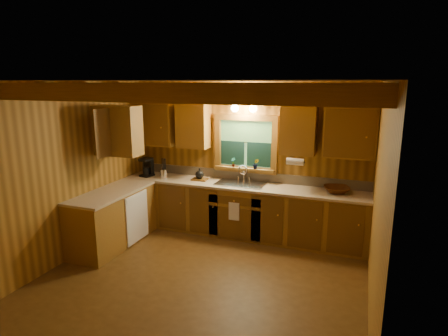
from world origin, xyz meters
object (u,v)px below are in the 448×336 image
at_px(coffee_maker, 147,167).
at_px(cutting_board, 200,179).
at_px(sink, 241,186).
at_px(wicker_basket, 337,190).

relative_size(coffee_maker, cutting_board, 1.25).
bearing_deg(sink, cutting_board, -179.87).
bearing_deg(cutting_board, coffee_maker, 179.86).
distance_m(cutting_board, wicker_basket, 2.32).
xyz_separation_m(sink, cutting_board, (-0.76, -0.00, 0.06)).
distance_m(coffee_maker, cutting_board, 1.04).
bearing_deg(coffee_maker, sink, 12.98).
relative_size(sink, wicker_basket, 2.08).
bearing_deg(sink, coffee_maker, -178.44).
xyz_separation_m(sink, wicker_basket, (1.56, 0.04, 0.09)).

